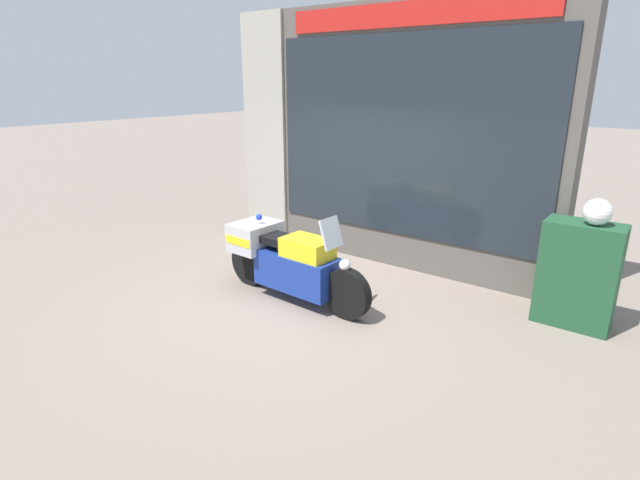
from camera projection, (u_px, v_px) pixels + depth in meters
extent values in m
plane|color=gray|center=(303.00, 298.00, 6.68)|extent=(60.00, 60.00, 0.00)
cube|color=#56514C|center=(384.00, 139.00, 7.60)|extent=(5.47, 0.40, 3.86)
cube|color=#A39E93|center=(274.00, 130.00, 8.93)|extent=(0.91, 0.55, 3.86)
cube|color=#1E262D|center=(402.00, 138.00, 7.18)|extent=(4.33, 0.02, 2.86)
cube|color=red|center=(408.00, 14.00, 6.67)|extent=(3.90, 0.03, 0.32)
cube|color=slate|center=(401.00, 246.00, 7.90)|extent=(4.11, 0.30, 0.55)
cube|color=silver|center=(409.00, 187.00, 7.72)|extent=(4.11, 0.02, 1.35)
cube|color=beige|center=(407.00, 144.00, 7.41)|extent=(4.11, 0.30, 0.02)
cube|color=navy|center=(337.00, 136.00, 8.13)|extent=(0.18, 0.04, 0.06)
cube|color=black|center=(407.00, 142.00, 7.40)|extent=(0.18, 0.04, 0.06)
cube|color=#195623|center=(492.00, 149.00, 6.67)|extent=(0.18, 0.04, 0.06)
cube|color=white|center=(334.00, 210.00, 8.45)|extent=(0.19, 0.02, 0.27)
cube|color=yellow|center=(400.00, 222.00, 7.73)|extent=(0.19, 0.03, 0.27)
cube|color=orange|center=(481.00, 237.00, 7.00)|extent=(0.19, 0.01, 0.27)
cylinder|color=black|center=(347.00, 294.00, 6.03)|extent=(0.64, 0.17, 0.64)
cylinder|color=black|center=(251.00, 263.00, 7.06)|extent=(0.64, 0.17, 0.64)
cube|color=navy|center=(297.00, 271.00, 6.49)|extent=(1.17, 0.51, 0.47)
cube|color=yellow|center=(307.00, 249.00, 6.28)|extent=(0.64, 0.44, 0.27)
cube|color=black|center=(282.00, 240.00, 6.53)|extent=(0.68, 0.37, 0.10)
cube|color=#B7B7BC|center=(255.00, 236.00, 6.85)|extent=(0.53, 0.67, 0.38)
cube|color=yellow|center=(255.00, 236.00, 6.85)|extent=(0.48, 0.68, 0.11)
cube|color=#B2BCC6|center=(331.00, 233.00, 5.96)|extent=(0.15, 0.33, 0.37)
sphere|color=white|center=(345.00, 265.00, 5.95)|extent=(0.14, 0.14, 0.14)
sphere|color=blue|center=(259.00, 217.00, 6.71)|extent=(0.09, 0.09, 0.09)
cube|color=#1E4C2D|center=(578.00, 275.00, 5.80)|extent=(0.84, 0.45, 1.25)
sphere|color=white|center=(598.00, 212.00, 5.48)|extent=(0.30, 0.30, 0.30)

